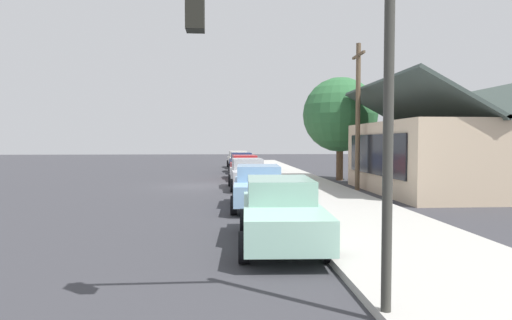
{
  "coord_description": "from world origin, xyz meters",
  "views": [
    {
      "loc": [
        24.23,
        1.38,
        2.51
      ],
      "look_at": [
        0.33,
        3.13,
        1.47
      ],
      "focal_mm": 30.19,
      "sensor_mm": 36.0,
      "label": 1
    }
  ],
  "objects_px": {
    "car_navy": "(241,162)",
    "car_cherry": "(245,167)",
    "car_silver": "(248,173)",
    "car_seafoam": "(281,211)",
    "car_ivory": "(238,159)",
    "shade_tree": "(340,115)",
    "fire_hydrant_red": "(288,187)",
    "utility_pole_wooden": "(358,114)",
    "traffic_light_main": "(311,68)",
    "car_skyblue": "(259,186)"
  },
  "relations": [
    {
      "from": "car_navy",
      "to": "car_silver",
      "type": "height_order",
      "value": "same"
    },
    {
      "from": "car_cherry",
      "to": "traffic_light_main",
      "type": "relative_size",
      "value": 0.91
    },
    {
      "from": "car_seafoam",
      "to": "fire_hydrant_red",
      "type": "relative_size",
      "value": 6.85
    },
    {
      "from": "car_cherry",
      "to": "car_silver",
      "type": "distance_m",
      "value": 5.79
    },
    {
      "from": "car_seafoam",
      "to": "fire_hydrant_red",
      "type": "xyz_separation_m",
      "value": [
        -8.52,
        1.47,
        -0.32
      ]
    },
    {
      "from": "fire_hydrant_red",
      "to": "utility_pole_wooden",
      "type": "bearing_deg",
      "value": 125.25
    },
    {
      "from": "car_ivory",
      "to": "car_cherry",
      "type": "relative_size",
      "value": 1.04
    },
    {
      "from": "car_ivory",
      "to": "shade_tree",
      "type": "distance_m",
      "value": 15.36
    },
    {
      "from": "fire_hydrant_red",
      "to": "traffic_light_main",
      "type": "bearing_deg",
      "value": -7.22
    },
    {
      "from": "car_seafoam",
      "to": "fire_hydrant_red",
      "type": "height_order",
      "value": "car_seafoam"
    },
    {
      "from": "car_seafoam",
      "to": "car_silver",
      "type": "bearing_deg",
      "value": -176.73
    },
    {
      "from": "car_navy",
      "to": "car_cherry",
      "type": "bearing_deg",
      "value": -2.23
    },
    {
      "from": "utility_pole_wooden",
      "to": "fire_hydrant_red",
      "type": "xyz_separation_m",
      "value": [
        2.83,
        -4.0,
        -3.43
      ]
    },
    {
      "from": "car_silver",
      "to": "shade_tree",
      "type": "height_order",
      "value": "shade_tree"
    },
    {
      "from": "car_skyblue",
      "to": "traffic_light_main",
      "type": "xyz_separation_m",
      "value": [
        10.37,
        -0.11,
        2.68
      ]
    },
    {
      "from": "car_silver",
      "to": "utility_pole_wooden",
      "type": "distance_m",
      "value": 6.5
    },
    {
      "from": "car_skyblue",
      "to": "car_cherry",
      "type": "bearing_deg",
      "value": -177.82
    },
    {
      "from": "car_ivory",
      "to": "car_navy",
      "type": "xyz_separation_m",
      "value": [
        6.08,
        0.07,
        0.0
      ]
    },
    {
      "from": "car_cherry",
      "to": "utility_pole_wooden",
      "type": "bearing_deg",
      "value": 36.17
    },
    {
      "from": "traffic_light_main",
      "to": "fire_hydrant_red",
      "type": "xyz_separation_m",
      "value": [
        -13.1,
        1.66,
        -2.99
      ]
    },
    {
      "from": "car_navy",
      "to": "car_seafoam",
      "type": "bearing_deg",
      "value": -2.03
    },
    {
      "from": "car_silver",
      "to": "car_seafoam",
      "type": "bearing_deg",
      "value": -1.04
    },
    {
      "from": "utility_pole_wooden",
      "to": "fire_hydrant_red",
      "type": "bearing_deg",
      "value": -54.75
    },
    {
      "from": "car_navy",
      "to": "shade_tree",
      "type": "height_order",
      "value": "shade_tree"
    },
    {
      "from": "traffic_light_main",
      "to": "fire_hydrant_red",
      "type": "relative_size",
      "value": 7.32
    },
    {
      "from": "car_skyblue",
      "to": "utility_pole_wooden",
      "type": "relative_size",
      "value": 0.61
    },
    {
      "from": "car_seafoam",
      "to": "utility_pole_wooden",
      "type": "bearing_deg",
      "value": 156.95
    },
    {
      "from": "car_skyblue",
      "to": "traffic_light_main",
      "type": "distance_m",
      "value": 10.71
    },
    {
      "from": "car_silver",
      "to": "car_ivory",
      "type": "bearing_deg",
      "value": 178.19
    },
    {
      "from": "car_cherry",
      "to": "car_seafoam",
      "type": "bearing_deg",
      "value": -2.31
    },
    {
      "from": "car_navy",
      "to": "car_ivory",
      "type": "bearing_deg",
      "value": 178.69
    },
    {
      "from": "car_seafoam",
      "to": "traffic_light_main",
      "type": "height_order",
      "value": "traffic_light_main"
    },
    {
      "from": "car_ivory",
      "to": "car_silver",
      "type": "relative_size",
      "value": 1.09
    },
    {
      "from": "car_skyblue",
      "to": "utility_pole_wooden",
      "type": "distance_m",
      "value": 8.45
    },
    {
      "from": "car_silver",
      "to": "car_seafoam",
      "type": "relative_size",
      "value": 0.93
    },
    {
      "from": "car_skyblue",
      "to": "traffic_light_main",
      "type": "height_order",
      "value": "traffic_light_main"
    },
    {
      "from": "car_navy",
      "to": "car_seafoam",
      "type": "xyz_separation_m",
      "value": [
        24.52,
        -0.01,
        -0.0
      ]
    },
    {
      "from": "car_skyblue",
      "to": "car_seafoam",
      "type": "xyz_separation_m",
      "value": [
        5.79,
        0.08,
        0.0
      ]
    },
    {
      "from": "car_skyblue",
      "to": "shade_tree",
      "type": "height_order",
      "value": "shade_tree"
    },
    {
      "from": "car_ivory",
      "to": "utility_pole_wooden",
      "type": "relative_size",
      "value": 0.65
    },
    {
      "from": "shade_tree",
      "to": "utility_pole_wooden",
      "type": "relative_size",
      "value": 0.88
    },
    {
      "from": "utility_pole_wooden",
      "to": "car_silver",
      "type": "bearing_deg",
      "value": -101.14
    },
    {
      "from": "car_skyblue",
      "to": "shade_tree",
      "type": "bearing_deg",
      "value": 153.63
    },
    {
      "from": "car_navy",
      "to": "utility_pole_wooden",
      "type": "xyz_separation_m",
      "value": [
        13.18,
        5.46,
        3.11
      ]
    },
    {
      "from": "car_ivory",
      "to": "car_navy",
      "type": "distance_m",
      "value": 6.08
    },
    {
      "from": "car_silver",
      "to": "car_seafoam",
      "type": "distance_m",
      "value": 12.44
    },
    {
      "from": "traffic_light_main",
      "to": "utility_pole_wooden",
      "type": "height_order",
      "value": "utility_pole_wooden"
    },
    {
      "from": "car_ivory",
      "to": "utility_pole_wooden",
      "type": "bearing_deg",
      "value": 13.1
    },
    {
      "from": "car_seafoam",
      "to": "car_ivory",
      "type": "bearing_deg",
      "value": -177.19
    },
    {
      "from": "car_silver",
      "to": "traffic_light_main",
      "type": "distance_m",
      "value": 17.24
    }
  ]
}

